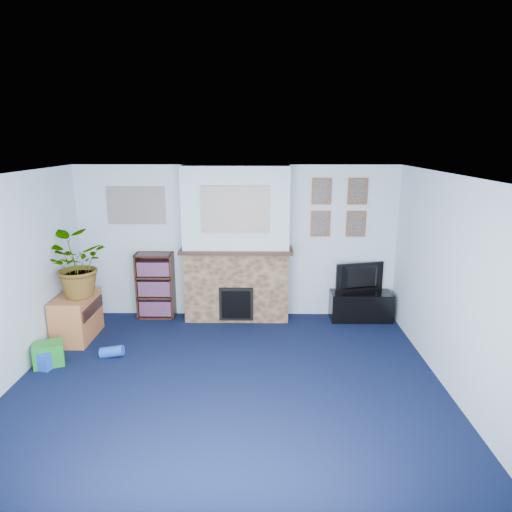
{
  "coord_description": "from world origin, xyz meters",
  "views": [
    {
      "loc": [
        0.39,
        -4.75,
        2.76
      ],
      "look_at": [
        0.32,
        0.97,
        1.3
      ],
      "focal_mm": 32.0,
      "sensor_mm": 36.0,
      "label": 1
    }
  ],
  "objects_px": {
    "television": "(362,278)",
    "bookshelf": "(156,287)",
    "tv_stand": "(360,306)",
    "sideboard": "(77,315)"
  },
  "relations": [
    {
      "from": "bookshelf",
      "to": "sideboard",
      "type": "distance_m",
      "value": 1.26
    },
    {
      "from": "tv_stand",
      "to": "television",
      "type": "distance_m",
      "value": 0.45
    },
    {
      "from": "television",
      "to": "tv_stand",
      "type": "bearing_deg",
      "value": 75.8
    },
    {
      "from": "television",
      "to": "bookshelf",
      "type": "distance_m",
      "value": 3.25
    },
    {
      "from": "sideboard",
      "to": "bookshelf",
      "type": "bearing_deg",
      "value": 40.91
    },
    {
      "from": "tv_stand",
      "to": "sideboard",
      "type": "bearing_deg",
      "value": -169.91
    },
    {
      "from": "bookshelf",
      "to": "sideboard",
      "type": "bearing_deg",
      "value": -139.09
    },
    {
      "from": "tv_stand",
      "to": "bookshelf",
      "type": "xyz_separation_m",
      "value": [
        -3.24,
        0.08,
        0.28
      ]
    },
    {
      "from": "television",
      "to": "bookshelf",
      "type": "xyz_separation_m",
      "value": [
        -3.24,
        0.06,
        -0.17
      ]
    },
    {
      "from": "tv_stand",
      "to": "television",
      "type": "height_order",
      "value": "television"
    }
  ]
}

